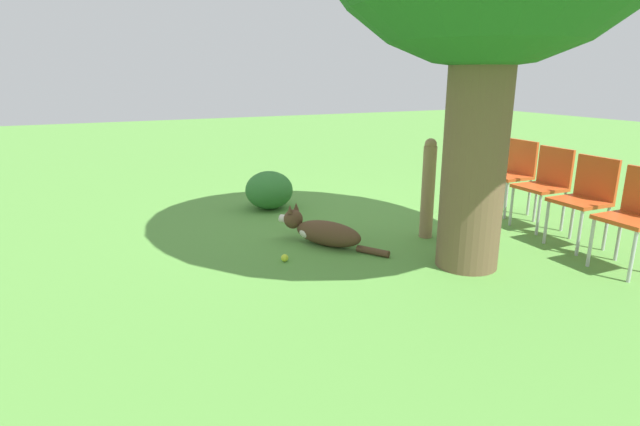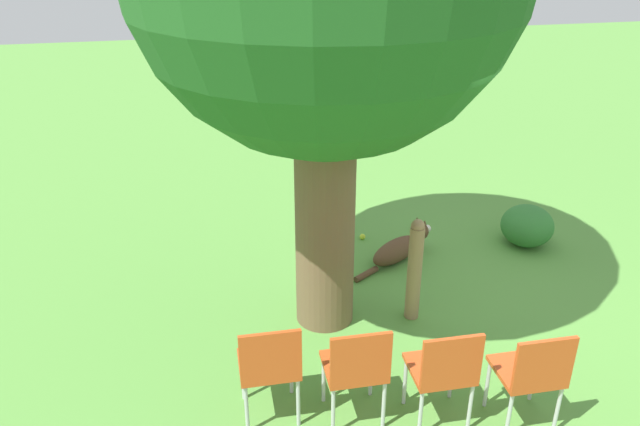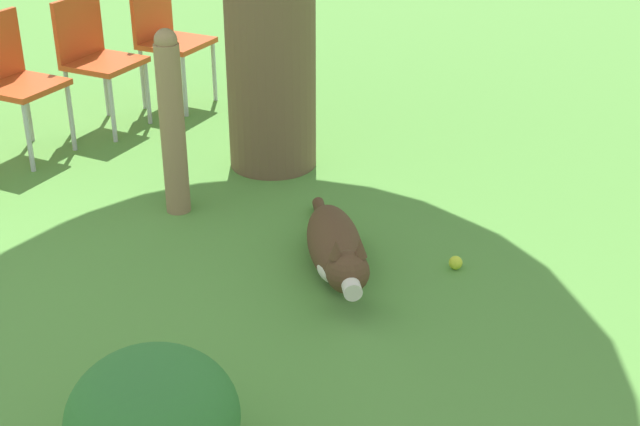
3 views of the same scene
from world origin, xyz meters
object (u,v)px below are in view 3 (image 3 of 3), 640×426
at_px(dog, 337,249).
at_px(red_chair_1, 11,75).
at_px(fence_post, 172,123).
at_px(tennis_ball, 456,263).
at_px(red_chair_2, 95,52).
at_px(red_chair_3, 167,33).

distance_m(dog, red_chair_1, 2.53).
bearing_deg(red_chair_1, fence_post, -9.93).
bearing_deg(dog, red_chair_1, -134.69).
xyz_separation_m(fence_post, tennis_ball, (1.59, 0.04, -0.49)).
bearing_deg(red_chair_1, dog, -10.84).
bearing_deg(tennis_ball, fence_post, -178.39).
xyz_separation_m(dog, red_chair_2, (-2.29, 1.12, 0.39)).
distance_m(red_chair_2, tennis_ball, 2.96).
height_order(dog, red_chair_3, red_chair_3).
relative_size(dog, red_chair_3, 1.22).
distance_m(fence_post, red_chair_1, 1.39).
bearing_deg(red_chair_1, tennis_ball, -3.23).
distance_m(red_chair_2, red_chair_3, 0.63).
bearing_deg(fence_post, red_chair_3, 125.37).
bearing_deg(fence_post, dog, -12.96).
bearing_deg(tennis_ball, red_chair_2, 163.51).
height_order(fence_post, red_chair_1, fence_post).
bearing_deg(red_chair_2, red_chair_1, -103.21).
distance_m(fence_post, tennis_ball, 1.67).
xyz_separation_m(fence_post, red_chair_1, (-1.36, 0.26, 0.00)).
height_order(red_chair_1, tennis_ball, red_chair_1).
height_order(dog, red_chair_1, red_chair_1).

